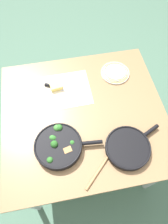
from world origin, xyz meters
TOP-DOWN VIEW (x-y plane):
  - ground_plane at (0.00, 0.00)m, footprint 14.00×14.00m
  - dining_table_red at (0.00, 0.00)m, footprint 1.10×1.02m
  - skillet_broccoli at (0.19, 0.20)m, footprint 0.41×0.29m
  - skillet_eggs at (-0.22, 0.29)m, footprint 0.37×0.28m
  - wooden_spoon at (-0.07, 0.33)m, footprint 0.26×0.26m
  - parchment_sheet at (0.11, -0.21)m, footprint 0.39×0.31m
  - grater_knife at (0.14, -0.23)m, footprint 0.28×0.15m
  - cheese_block at (0.16, -0.24)m, footprint 0.09×0.06m
  - dinner_plate_stack at (-0.29, -0.29)m, footprint 0.21×0.21m

SIDE VIEW (x-z plane):
  - ground_plane at x=0.00m, z-range 0.00..0.00m
  - dining_table_red at x=0.00m, z-range 0.30..1.07m
  - parchment_sheet at x=0.11m, z-range 0.77..0.77m
  - wooden_spoon at x=-0.07m, z-range 0.77..0.78m
  - grater_knife at x=0.14m, z-range 0.76..0.79m
  - dinner_plate_stack at x=-0.29m, z-range 0.77..0.79m
  - cheese_block at x=0.16m, z-range 0.77..0.80m
  - skillet_eggs at x=-0.22m, z-range 0.77..0.81m
  - skillet_broccoli at x=0.19m, z-range 0.76..0.83m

